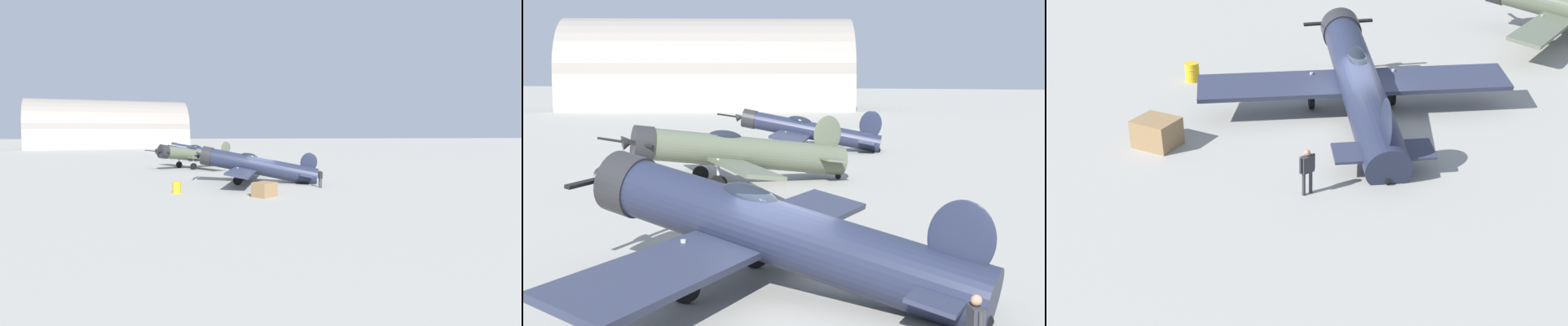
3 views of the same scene
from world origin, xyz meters
TOP-DOWN VIEW (x-y plane):
  - ground_plane at (0.00, 0.00)m, footprint 400.00×400.00m
  - airplane_foreground at (-0.11, -0.52)m, footprint 12.66×11.15m
  - airplane_mid_apron at (-15.31, -6.75)m, footprint 11.45×10.81m
  - airplane_far_line at (-30.44, -7.02)m, footprint 10.48×11.34m
  - distant_hangar at (-78.26, -33.13)m, footprint 27.26×43.10m

SIDE VIEW (x-z plane):
  - ground_plane at x=0.00m, z-range 0.00..0.00m
  - airplane_far_line at x=-30.44m, z-range -0.07..2.93m
  - airplane_foreground at x=-0.11m, z-range -0.23..3.32m
  - airplane_mid_apron at x=-15.31m, z-range -0.05..3.31m
  - distant_hangar at x=-78.26m, z-range -3.41..12.23m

